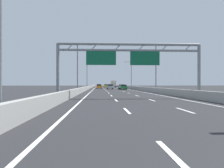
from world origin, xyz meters
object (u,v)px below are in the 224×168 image
(streetlamp_right_mid, at_px, (155,65))
(orange_car, at_px, (99,86))
(silver_car, at_px, (110,87))
(yellow_car, at_px, (106,86))
(box_truck, at_px, (113,84))
(black_car, at_px, (99,86))
(streetlamp_right_far, at_px, (131,73))
(streetlamp_left_far, at_px, (88,73))
(sign_gantry, at_px, (128,56))
(blue_car, at_px, (122,87))
(green_car, at_px, (123,87))
(streetlamp_left_mid, at_px, (79,65))

(streetlamp_right_mid, xyz_separation_m, orange_car, (-10.97, 34.33, -4.63))
(silver_car, bearing_deg, yellow_car, 90.27)
(box_truck, bearing_deg, silver_car, -94.93)
(orange_car, relative_size, box_truck, 0.62)
(box_truck, bearing_deg, yellow_car, -149.30)
(yellow_car, distance_m, black_car, 9.22)
(streetlamp_right_far, xyz_separation_m, black_car, (-11.25, 25.31, -4.62))
(streetlamp_left_far, height_order, orange_car, streetlamp_left_far)
(silver_car, bearing_deg, orange_car, 123.59)
(yellow_car, height_order, orange_car, yellow_car)
(sign_gantry, distance_m, streetlamp_left_far, 54.30)
(black_car, bearing_deg, streetlamp_right_far, -66.04)
(streetlamp_left_far, bearing_deg, black_car, 81.71)
(blue_car, distance_m, orange_car, 9.69)
(streetlamp_left_far, distance_m, streetlamp_right_far, 14.93)
(black_car, height_order, box_truck, box_truck)
(orange_car, bearing_deg, sign_gantry, -86.41)
(streetlamp_right_mid, relative_size, silver_car, 2.03)
(streetlamp_right_far, bearing_deg, green_car, -106.13)
(silver_car, bearing_deg, streetlamp_left_mid, -104.38)
(streetlamp_right_far, bearing_deg, box_truck, 96.09)
(orange_car, bearing_deg, blue_car, -42.51)
(yellow_car, xyz_separation_m, orange_car, (-3.30, -34.54, -0.01))
(silver_car, distance_m, orange_car, 6.31)
(streetlamp_right_mid, bearing_deg, black_car, 100.55)
(streetlamp_right_mid, height_order, orange_car, streetlamp_right_mid)
(streetlamp_right_mid, distance_m, orange_car, 36.34)
(silver_car, distance_m, green_car, 8.70)
(silver_car, bearing_deg, box_truck, 85.07)
(streetlamp_left_far, height_order, box_truck, streetlamp_left_far)
(orange_car, bearing_deg, yellow_car, 84.54)
(streetlamp_left_far, bearing_deg, sign_gantry, -82.28)
(streetlamp_right_mid, relative_size, yellow_car, 2.09)
(blue_car, bearing_deg, green_car, -91.91)
(sign_gantry, relative_size, green_car, 3.92)
(green_car, height_order, box_truck, box_truck)
(sign_gantry, height_order, box_truck, sign_gantry)
(yellow_car, xyz_separation_m, blue_car, (3.84, -41.09, -0.01))
(blue_car, bearing_deg, streetlamp_left_mid, -111.79)
(green_car, bearing_deg, orange_car, 117.58)
(streetlamp_left_far, distance_m, box_truck, 37.91)
(streetlamp_left_mid, xyz_separation_m, orange_car, (3.96, 34.33, -4.63))
(box_truck, bearing_deg, green_car, -90.23)
(black_car, distance_m, orange_car, 26.05)
(streetlamp_right_mid, bearing_deg, box_truck, 93.10)
(blue_car, distance_m, green_car, 6.71)
(sign_gantry, relative_size, streetlamp_right_mid, 1.75)
(sign_gantry, xyz_separation_m, blue_car, (3.82, 46.52, -4.06))
(yellow_car, bearing_deg, streetlamp_right_far, -77.23)
(streetlamp_left_mid, xyz_separation_m, streetlamp_left_far, (0.00, 35.07, 0.00))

